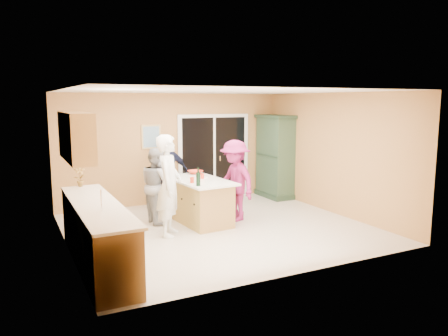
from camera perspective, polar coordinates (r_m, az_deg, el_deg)
name	(u,v)px	position (r m, az deg, el deg)	size (l,w,h in m)	color
floor	(219,228)	(8.46, -0.61, -7.88)	(5.50, 5.50, 0.00)	beige
ceiling	(219,91)	(8.11, -0.64, 10.01)	(5.50, 5.00, 0.10)	white
wall_back	(174,148)	(10.47, -6.61, 2.55)	(5.50, 0.10, 2.60)	#E59A5E
wall_front	(299,184)	(6.06, 9.74, -2.05)	(5.50, 0.10, 2.60)	#E59A5E
wall_left	(65,172)	(7.42, -20.10, -0.48)	(0.10, 5.00, 2.60)	#E59A5E
wall_right	(334,154)	(9.69, 14.17, 1.84)	(0.10, 5.00, 2.60)	#E59A5E
left_cabinet_run	(99,238)	(6.64, -16.05, -8.78)	(0.65, 3.05, 1.24)	#A4863F
upper_cabinets	(76,137)	(7.18, -18.77, 3.91)	(0.35, 1.60, 0.75)	#A4863F
sliding_door	(214,157)	(10.87, -1.31, 1.50)	(1.90, 0.07, 2.10)	white
framed_picture	(151,137)	(10.25, -9.49, 4.04)	(0.46, 0.04, 0.56)	tan
kitchen_island	(200,202)	(8.78, -3.22, -4.49)	(1.04, 1.74, 0.88)	#A4863F
green_hutch	(275,157)	(11.08, 6.70, 1.38)	(0.60, 1.13, 2.08)	#213624
woman_white	(169,186)	(7.90, -7.19, -2.29)	(0.67, 0.44, 1.84)	silver
woman_grey	(157,185)	(8.81, -8.76, -2.25)	(0.73, 0.57, 1.51)	gray
woman_navy	(168,173)	(9.86, -7.31, -0.66)	(0.96, 0.40, 1.64)	#161A32
woman_magenta	(235,181)	(8.86, 1.45, -1.64)	(1.06, 0.61, 1.65)	#7F1B54
serving_bowl	(195,172)	(9.35, -3.77, -0.54)	(0.31, 0.31, 0.07)	red
tulip_vase	(80,176)	(8.00, -18.34, -1.05)	(0.19, 0.13, 0.36)	red
tumbler_near	(192,180)	(8.32, -4.19, -1.57)	(0.08, 0.08, 0.11)	red
tumbler_far	(202,176)	(8.76, -2.85, -1.06)	(0.07, 0.07, 0.11)	red
wine_bottle	(198,179)	(8.01, -3.39, -1.41)	(0.08, 0.08, 0.34)	black
white_plate	(203,177)	(8.91, -2.76, -1.19)	(0.22, 0.22, 0.02)	white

